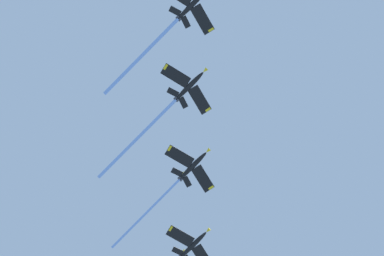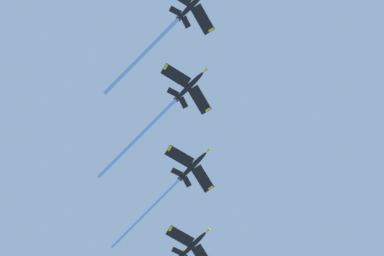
{
  "view_description": "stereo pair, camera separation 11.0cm",
  "coord_description": "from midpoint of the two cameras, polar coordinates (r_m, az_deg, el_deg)",
  "views": [
    {
      "loc": [
        -4.63,
        -28.96,
        1.69
      ],
      "look_at": [
        -1.38,
        24.2,
        165.5
      ],
      "focal_mm": 51.5,
      "sensor_mm": 36.0,
      "label": 1
    },
    {
      "loc": [
        -4.74,
        -28.95,
        1.69
      ],
      "look_at": [
        -1.38,
        24.2,
        165.5
      ],
      "focal_mm": 51.5,
      "sensor_mm": 36.0,
      "label": 2
    }
  ],
  "objects": [
    {
      "name": "jet_lead",
      "position": [
        169.02,
        -2.3,
        10.37
      ],
      "size": [
        32.93,
        34.71,
        9.16
      ],
      "color": "black"
    },
    {
      "name": "jet_third",
      "position": [
        175.37,
        -1.17,
        -5.23
      ],
      "size": [
        32.0,
        33.75,
        9.51
      ],
      "color": "black"
    },
    {
      "name": "jet_second",
      "position": [
        170.07,
        -2.48,
        2.13
      ],
      "size": [
        34.33,
        36.03,
        10.31
      ],
      "color": "black"
    }
  ]
}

